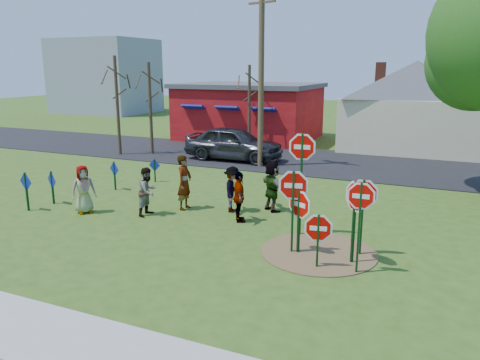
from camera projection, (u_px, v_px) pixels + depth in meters
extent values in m
plane|color=#324F16|center=(194.00, 221.00, 15.63)|extent=(120.00, 120.00, 0.00)
cube|color=#9E9E99|center=(16.00, 327.00, 9.22)|extent=(22.00, 1.80, 0.08)
cube|color=black|center=(296.00, 160.00, 25.86)|extent=(120.00, 7.50, 0.04)
cylinder|color=brown|center=(319.00, 252.00, 12.98)|extent=(3.20, 3.20, 0.03)
cube|color=maroon|center=(250.00, 113.00, 33.37)|extent=(9.00, 7.00, 3.60)
cube|color=#4C4C51|center=(250.00, 85.00, 32.91)|extent=(9.40, 7.40, 0.30)
cube|color=navy|center=(194.00, 107.00, 31.01)|extent=(1.60, 0.78, 0.45)
cube|color=navy|center=(228.00, 109.00, 30.03)|extent=(1.60, 0.78, 0.45)
cube|color=navy|center=(264.00, 110.00, 29.05)|extent=(1.60, 0.78, 0.45)
cube|color=beige|center=(412.00, 123.00, 29.12)|extent=(8.00, 7.00, 3.20)
pyramid|color=#4C4C51|center=(418.00, 60.00, 28.22)|extent=(9.40, 9.40, 2.20)
cube|color=brown|center=(380.00, 74.00, 28.30)|extent=(0.55, 0.55, 1.40)
cube|color=brown|center=(452.00, 74.00, 28.52)|extent=(0.55, 0.55, 1.40)
cube|color=#8C939E|center=(105.00, 76.00, 52.33)|extent=(10.00, 8.00, 8.00)
cube|color=#0E3514|center=(299.00, 222.00, 12.78)|extent=(0.08, 0.09, 1.79)
cylinder|color=white|center=(299.00, 204.00, 12.66)|extent=(0.96, 0.50, 1.07)
cylinder|color=#C50601|center=(299.00, 204.00, 12.66)|extent=(0.83, 0.44, 0.92)
cube|color=white|center=(299.00, 204.00, 12.66)|extent=(0.42, 0.22, 0.13)
cube|color=#0E3514|center=(301.00, 185.00, 14.02)|extent=(0.07, 0.08, 3.13)
cylinder|color=white|center=(302.00, 147.00, 13.75)|extent=(1.08, 0.15, 1.09)
cylinder|color=#C50601|center=(302.00, 147.00, 13.75)|extent=(0.94, 0.13, 0.94)
cube|color=white|center=(302.00, 147.00, 13.75)|extent=(0.48, 0.06, 0.14)
cylinder|color=gold|center=(302.00, 147.00, 13.75)|extent=(1.08, 0.14, 1.09)
cube|color=#0E3514|center=(359.00, 229.00, 11.45)|extent=(0.05, 0.06, 2.33)
cylinder|color=white|center=(361.00, 196.00, 11.25)|extent=(0.93, 0.05, 0.93)
cylinder|color=#C50601|center=(361.00, 196.00, 11.25)|extent=(0.80, 0.05, 0.80)
cube|color=white|center=(361.00, 196.00, 11.25)|extent=(0.41, 0.02, 0.12)
cube|color=#0E3514|center=(362.00, 218.00, 12.60)|extent=(0.06, 0.08, 2.12)
cylinder|color=white|center=(364.00, 194.00, 12.44)|extent=(1.05, 0.15, 1.05)
cylinder|color=#C50601|center=(364.00, 194.00, 12.44)|extent=(0.90, 0.13, 0.91)
cube|color=white|center=(364.00, 194.00, 12.44)|extent=(0.46, 0.06, 0.13)
cylinder|color=gold|center=(364.00, 194.00, 12.44)|extent=(1.05, 0.14, 1.05)
cube|color=#0E3514|center=(318.00, 241.00, 11.88)|extent=(0.06, 0.07, 1.42)
cylinder|color=white|center=(318.00, 228.00, 11.79)|extent=(0.97, 0.20, 0.98)
cylinder|color=#C50601|center=(318.00, 228.00, 11.79)|extent=(0.84, 0.18, 0.85)
cube|color=white|center=(318.00, 228.00, 11.79)|extent=(0.43, 0.09, 0.12)
cube|color=#0E3514|center=(354.00, 223.00, 12.05)|extent=(0.09, 0.09, 2.20)
cylinder|color=white|center=(355.00, 197.00, 11.89)|extent=(0.80, 0.75, 1.08)
cylinder|color=#C50601|center=(355.00, 197.00, 11.89)|extent=(0.70, 0.65, 0.93)
cube|color=white|center=(355.00, 197.00, 11.89)|extent=(0.35, 0.33, 0.13)
cylinder|color=gold|center=(355.00, 197.00, 11.89)|extent=(0.80, 0.75, 1.08)
cube|color=#0E3514|center=(293.00, 212.00, 12.75)|extent=(0.08, 0.09, 2.32)
cylinder|color=white|center=(293.00, 185.00, 12.57)|extent=(1.08, 0.30, 1.11)
cylinder|color=#C50601|center=(293.00, 185.00, 12.57)|extent=(0.93, 0.26, 0.95)
cube|color=white|center=(293.00, 185.00, 12.57)|extent=(0.47, 0.13, 0.14)
cube|color=#0E3514|center=(27.00, 192.00, 16.64)|extent=(0.07, 0.07, 1.39)
cube|color=navy|center=(26.00, 182.00, 16.56)|extent=(0.68, 0.15, 0.69)
cube|color=#0E3514|center=(52.00, 188.00, 17.48)|extent=(0.08, 0.08, 1.25)
cube|color=navy|center=(52.00, 180.00, 17.41)|extent=(0.66, 0.30, 0.71)
cube|color=#0E3514|center=(115.00, 176.00, 19.49)|extent=(0.07, 0.07, 1.20)
cube|color=navy|center=(114.00, 169.00, 19.42)|extent=(0.61, 0.24, 0.64)
cube|color=#0E3514|center=(155.00, 171.00, 20.85)|extent=(0.05, 0.06, 1.04)
cube|color=navy|center=(155.00, 165.00, 20.79)|extent=(0.57, 0.04, 0.57)
imported|color=#454F8A|center=(83.00, 189.00, 16.35)|extent=(0.92, 0.99, 1.70)
imported|color=#1F7471|center=(184.00, 182.00, 16.77)|extent=(0.49, 0.73, 1.97)
imported|color=brown|center=(148.00, 191.00, 16.13)|extent=(0.67, 0.85, 1.68)
imported|color=#36363B|center=(232.00, 189.00, 16.48)|extent=(0.86, 1.18, 1.64)
imported|color=#47294E|center=(239.00, 197.00, 15.39)|extent=(0.85, 1.07, 1.69)
imported|color=#1D5725|center=(272.00, 186.00, 16.57)|extent=(1.64, 1.47, 1.81)
imported|color=#303035|center=(234.00, 143.00, 25.57)|extent=(5.41, 2.22, 1.84)
cylinder|color=#4C3823|center=(261.00, 76.00, 23.10)|extent=(0.28, 0.28, 9.13)
cube|color=#4C3823|center=(262.00, 2.00, 22.28)|extent=(1.57, 0.61, 0.10)
sphere|color=#1D4B14|center=(476.00, 62.00, 18.43)|extent=(3.84, 3.84, 3.84)
cylinder|color=#382819|center=(117.00, 106.00, 26.80)|extent=(0.18, 0.18, 5.65)
cylinder|color=#382819|center=(249.00, 108.00, 28.67)|extent=(0.18, 0.18, 5.15)
cylinder|color=#382819|center=(150.00, 109.00, 27.08)|extent=(0.18, 0.18, 5.29)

